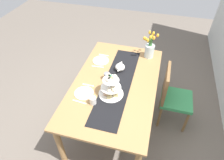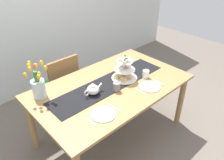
{
  "view_description": "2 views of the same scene",
  "coord_description": "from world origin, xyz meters",
  "px_view_note": "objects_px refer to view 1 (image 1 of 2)",
  "views": [
    {
      "loc": [
        1.8,
        0.44,
        2.48
      ],
      "look_at": [
        0.04,
        -0.03,
        0.82
      ],
      "focal_mm": 31.77,
      "sensor_mm": 36.0,
      "label": 1
    },
    {
      "loc": [
        -1.38,
        -1.51,
        2.09
      ],
      "look_at": [
        0.04,
        0.03,
        0.78
      ],
      "focal_mm": 35.17,
      "sensor_mm": 36.0,
      "label": 2
    }
  ],
  "objects_px": {
    "tulip_vase": "(150,48)",
    "tiered_cake_stand": "(111,88)",
    "dinner_plate_right": "(84,93)",
    "knife_right": "(79,102)",
    "dining_table": "(115,88)",
    "mug_grey": "(107,76)",
    "teapot": "(120,67)",
    "knife_left": "(98,67)",
    "mug_white_text": "(93,100)",
    "fork_right": "(88,85)",
    "dinner_plate_left": "(101,61)",
    "fork_left": "(104,55)",
    "chair_left": "(172,95)"
  },
  "relations": [
    {
      "from": "tiered_cake_stand",
      "to": "mug_grey",
      "type": "relative_size",
      "value": 3.2
    },
    {
      "from": "dining_table",
      "to": "fork_right",
      "type": "relative_size",
      "value": 11.69
    },
    {
      "from": "fork_left",
      "to": "dinner_plate_right",
      "type": "xyz_separation_m",
      "value": [
        0.82,
        0.0,
        0.0
      ]
    },
    {
      "from": "tiered_cake_stand",
      "to": "knife_right",
      "type": "xyz_separation_m",
      "value": [
        0.22,
        -0.32,
        -0.1
      ]
    },
    {
      "from": "fork_left",
      "to": "mug_white_text",
      "type": "distance_m",
      "value": 0.96
    },
    {
      "from": "teapot",
      "to": "fork_right",
      "type": "height_order",
      "value": "teapot"
    },
    {
      "from": "fork_left",
      "to": "tulip_vase",
      "type": "bearing_deg",
      "value": 102.53
    },
    {
      "from": "teapot",
      "to": "dinner_plate_right",
      "type": "distance_m",
      "value": 0.63
    },
    {
      "from": "teapot",
      "to": "knife_left",
      "type": "height_order",
      "value": "teapot"
    },
    {
      "from": "knife_left",
      "to": "fork_right",
      "type": "xyz_separation_m",
      "value": [
        0.39,
        0.0,
        0.0
      ]
    },
    {
      "from": "chair_left",
      "to": "teapot",
      "type": "height_order",
      "value": "chair_left"
    },
    {
      "from": "dining_table",
      "to": "chair_left",
      "type": "relative_size",
      "value": 1.93
    },
    {
      "from": "teapot",
      "to": "chair_left",
      "type": "bearing_deg",
      "value": 86.96
    },
    {
      "from": "mug_white_text",
      "to": "teapot",
      "type": "bearing_deg",
      "value": 166.52
    },
    {
      "from": "teapot",
      "to": "mug_grey",
      "type": "xyz_separation_m",
      "value": [
        0.22,
        -0.12,
        -0.01
      ]
    },
    {
      "from": "mug_grey",
      "to": "fork_right",
      "type": "bearing_deg",
      "value": -48.62
    },
    {
      "from": "dinner_plate_right",
      "to": "knife_right",
      "type": "distance_m",
      "value": 0.15
    },
    {
      "from": "fork_right",
      "to": "knife_left",
      "type": "bearing_deg",
      "value": 180.0
    },
    {
      "from": "fork_right",
      "to": "tulip_vase",
      "type": "bearing_deg",
      "value": 141.45
    },
    {
      "from": "dinner_plate_left",
      "to": "mug_white_text",
      "type": "distance_m",
      "value": 0.81
    },
    {
      "from": "knife_left",
      "to": "mug_white_text",
      "type": "relative_size",
      "value": 1.79
    },
    {
      "from": "teapot",
      "to": "mug_white_text",
      "type": "bearing_deg",
      "value": -13.48
    },
    {
      "from": "chair_left",
      "to": "fork_left",
      "type": "relative_size",
      "value": 6.07
    },
    {
      "from": "dinner_plate_right",
      "to": "knife_right",
      "type": "relative_size",
      "value": 1.35
    },
    {
      "from": "tiered_cake_stand",
      "to": "tulip_vase",
      "type": "xyz_separation_m",
      "value": [
        -0.89,
        0.33,
        0.04
      ]
    },
    {
      "from": "knife_left",
      "to": "chair_left",
      "type": "bearing_deg",
      "value": 88.35
    },
    {
      "from": "chair_left",
      "to": "dinner_plate_right",
      "type": "xyz_separation_m",
      "value": [
        0.5,
        -1.07,
        0.25
      ]
    },
    {
      "from": "tiered_cake_stand",
      "to": "knife_left",
      "type": "height_order",
      "value": "tiered_cake_stand"
    },
    {
      "from": "dinner_plate_left",
      "to": "fork_left",
      "type": "relative_size",
      "value": 1.53
    },
    {
      "from": "tulip_vase",
      "to": "fork_left",
      "type": "height_order",
      "value": "tulip_vase"
    },
    {
      "from": "mug_grey",
      "to": "mug_white_text",
      "type": "height_order",
      "value": "mug_grey"
    },
    {
      "from": "dining_table",
      "to": "tiered_cake_stand",
      "type": "bearing_deg",
      "value": 0.37
    },
    {
      "from": "dining_table",
      "to": "teapot",
      "type": "xyz_separation_m",
      "value": [
        -0.26,
        0.0,
        0.15
      ]
    },
    {
      "from": "mug_grey",
      "to": "mug_white_text",
      "type": "xyz_separation_m",
      "value": [
        0.44,
        -0.04,
        -0.0
      ]
    },
    {
      "from": "dinner_plate_left",
      "to": "fork_left",
      "type": "height_order",
      "value": "dinner_plate_left"
    },
    {
      "from": "dinner_plate_right",
      "to": "mug_white_text",
      "type": "relative_size",
      "value": 2.42
    },
    {
      "from": "mug_white_text",
      "to": "knife_right",
      "type": "bearing_deg",
      "value": -81.43
    },
    {
      "from": "teapot",
      "to": "mug_white_text",
      "type": "xyz_separation_m",
      "value": [
        0.66,
        -0.16,
        -0.01
      ]
    },
    {
      "from": "dining_table",
      "to": "mug_grey",
      "type": "height_order",
      "value": "mug_grey"
    },
    {
      "from": "dinner_plate_left",
      "to": "knife_right",
      "type": "distance_m",
      "value": 0.82
    },
    {
      "from": "dining_table",
      "to": "mug_grey",
      "type": "xyz_separation_m",
      "value": [
        -0.03,
        -0.12,
        0.14
      ]
    },
    {
      "from": "fork_left",
      "to": "mug_white_text",
      "type": "bearing_deg",
      "value": 9.64
    },
    {
      "from": "tiered_cake_stand",
      "to": "knife_right",
      "type": "relative_size",
      "value": 1.79
    },
    {
      "from": "fork_left",
      "to": "knife_left",
      "type": "distance_m",
      "value": 0.29
    },
    {
      "from": "teapot",
      "to": "tulip_vase",
      "type": "bearing_deg",
      "value": 141.75
    },
    {
      "from": "teapot",
      "to": "knife_right",
      "type": "bearing_deg",
      "value": -24.93
    },
    {
      "from": "dining_table",
      "to": "dinner_plate_right",
      "type": "height_order",
      "value": "dinner_plate_right"
    },
    {
      "from": "tulip_vase",
      "to": "tiered_cake_stand",
      "type": "bearing_deg",
      "value": -20.56
    },
    {
      "from": "knife_left",
      "to": "mug_white_text",
      "type": "bearing_deg",
      "value": 13.79
    },
    {
      "from": "dining_table",
      "to": "mug_white_text",
      "type": "xyz_separation_m",
      "value": [
        0.4,
        -0.16,
        0.14
      ]
    }
  ]
}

